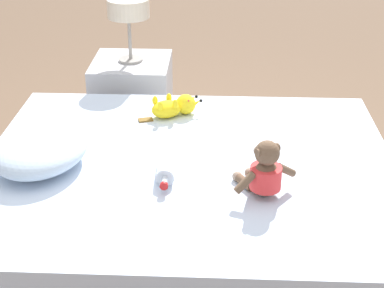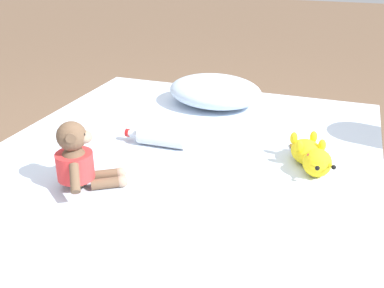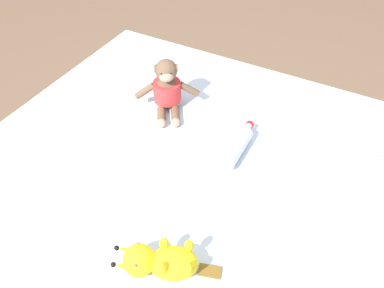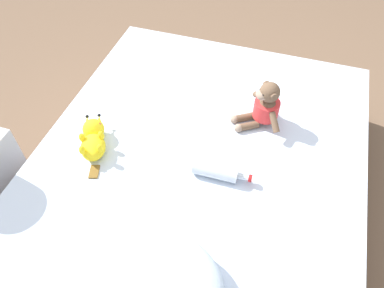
% 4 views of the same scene
% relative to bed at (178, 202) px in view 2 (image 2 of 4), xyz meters
% --- Properties ---
extents(ground_plane, '(16.00, 16.00, 0.00)m').
position_rel_bed_xyz_m(ground_plane, '(0.00, 0.00, -0.19)').
color(ground_plane, brown).
extents(bed, '(1.51, 1.82, 0.38)m').
position_rel_bed_xyz_m(bed, '(0.00, 0.00, 0.00)').
color(bed, brown).
rests_on(bed, ground_plane).
extents(pillow, '(0.52, 0.45, 0.14)m').
position_rel_bed_xyz_m(pillow, '(-0.04, 0.62, 0.27)').
color(pillow, silver).
rests_on(pillow, bed).
extents(plush_monkey, '(0.25, 0.26, 0.24)m').
position_rel_bed_xyz_m(plush_monkey, '(-0.23, -0.30, 0.29)').
color(plush_monkey, brown).
rests_on(plush_monkey, bed).
extents(plush_yellow_creature, '(0.20, 0.32, 0.10)m').
position_rel_bed_xyz_m(plush_yellow_creature, '(0.48, 0.09, 0.24)').
color(plush_yellow_creature, yellow).
rests_on(plush_yellow_creature, bed).
extents(glass_bottle, '(0.26, 0.08, 0.07)m').
position_rel_bed_xyz_m(glass_bottle, '(-0.10, 0.08, 0.23)').
color(glass_bottle, silver).
rests_on(glass_bottle, bed).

